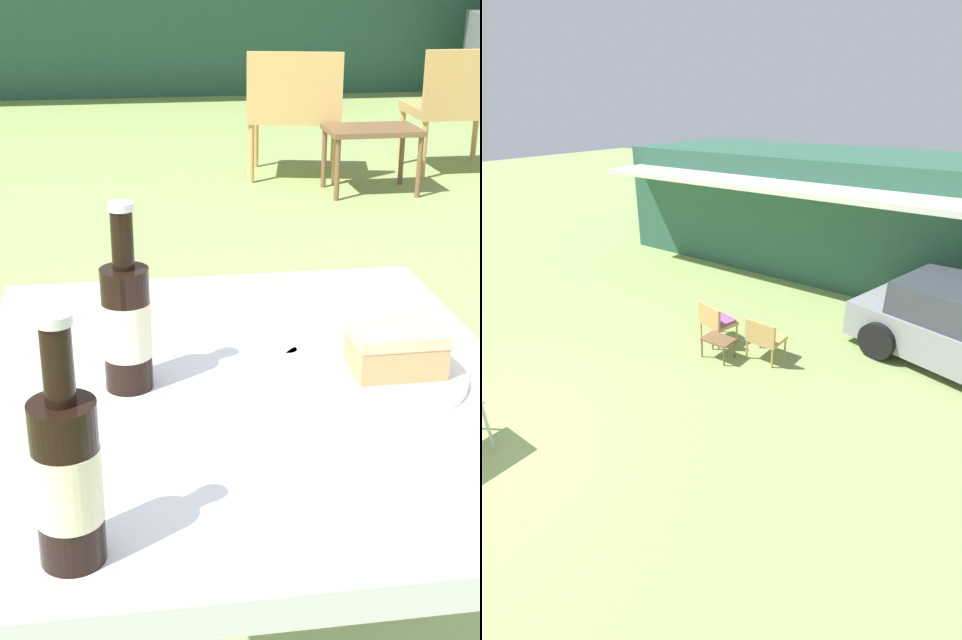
# 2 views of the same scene
# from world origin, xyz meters

# --- Properties ---
(cabin_building) EXTENTS (10.88, 5.16, 2.89)m
(cabin_building) POSITION_xyz_m (0.79, 9.80, 1.46)
(cabin_building) COLOR #2D5B47
(cabin_building) RESTS_ON ground_plane
(wicker_chair_cushioned) EXTENTS (0.66, 0.61, 0.77)m
(wicker_chair_cushioned) POSITION_xyz_m (0.98, 4.33, 0.44)
(wicker_chair_cushioned) COLOR tan
(wicker_chair_cushioned) RESTS_ON ground_plane
(wicker_chair_plain) EXTENTS (0.57, 0.50, 0.77)m
(wicker_chair_plain) POSITION_xyz_m (2.02, 4.31, 0.45)
(wicker_chair_plain) COLOR tan
(wicker_chair_plain) RESTS_ON ground_plane
(garden_side_table) EXTENTS (0.53, 0.37, 0.38)m
(garden_side_table) POSITION_xyz_m (1.35, 3.90, 0.33)
(garden_side_table) COLOR brown
(garden_side_table) RESTS_ON ground_plane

